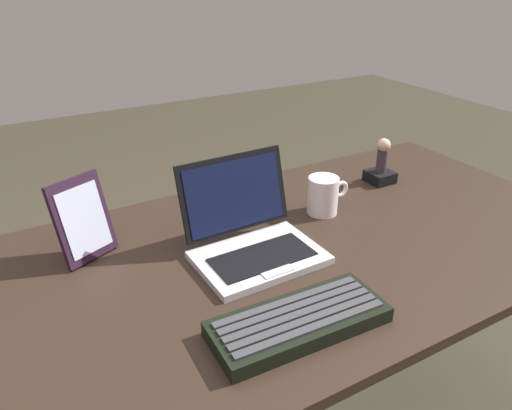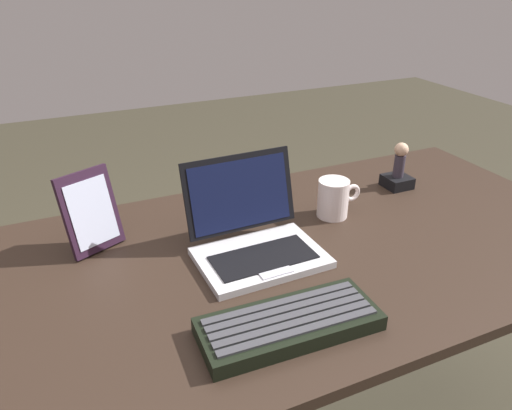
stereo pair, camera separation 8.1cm
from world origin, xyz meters
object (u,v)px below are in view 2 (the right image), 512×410
(figurine_stand, at_px, (397,182))
(figurine, at_px, (400,158))
(coffee_mug, at_px, (334,198))
(external_keyboard, at_px, (289,323))
(photo_frame, at_px, (91,212))
(laptop_front, at_px, (253,238))

(figurine_stand, height_order, figurine, figurine)
(coffee_mug, bearing_deg, figurine_stand, 15.72)
(figurine_stand, xyz_separation_m, coffee_mug, (-0.26, -0.07, 0.03))
(external_keyboard, relative_size, coffee_mug, 2.74)
(figurine_stand, xyz_separation_m, figurine, (0.00, 0.00, 0.07))
(photo_frame, relative_size, figurine_stand, 2.55)
(laptop_front, relative_size, photo_frame, 1.48)
(external_keyboard, bearing_deg, photo_frame, 122.52)
(laptop_front, distance_m, photo_frame, 0.36)
(photo_frame, height_order, coffee_mug, photo_frame)
(laptop_front, bearing_deg, photo_frame, 151.93)
(laptop_front, height_order, photo_frame, laptop_front)
(photo_frame, height_order, figurine, photo_frame)
(figurine_stand, bearing_deg, photo_frame, 179.14)
(photo_frame, bearing_deg, laptop_front, -28.07)
(figurine_stand, bearing_deg, laptop_front, -163.33)
(photo_frame, distance_m, coffee_mug, 0.58)
(laptop_front, bearing_deg, figurine, 16.67)
(laptop_front, bearing_deg, external_keyboard, -99.87)
(external_keyboard, relative_size, figurine_stand, 4.51)
(external_keyboard, height_order, figurine, figurine)
(external_keyboard, xyz_separation_m, coffee_mug, (0.30, 0.34, 0.03))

